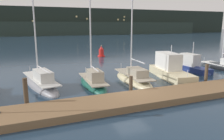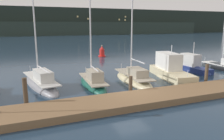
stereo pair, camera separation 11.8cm
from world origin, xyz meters
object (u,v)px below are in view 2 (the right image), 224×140
sailboat_berth_5 (134,80)px  motorboat_berth_6 (170,73)px  channel_buoy (102,52)px  motorboat_berth_7 (192,69)px  sailboat_berth_4 (93,83)px  sailboat_berth_3 (41,84)px

sailboat_berth_5 → motorboat_berth_6: bearing=-0.3°
channel_buoy → sailboat_berth_5: bearing=-98.8°
sailboat_berth_5 → motorboat_berth_7: (8.34, 1.67, 0.14)m
motorboat_berth_6 → motorboat_berth_7: bearing=21.6°
motorboat_berth_6 → channel_buoy: bearing=95.5°
motorboat_berth_7 → sailboat_berth_4: bearing=-172.8°
motorboat_berth_7 → sailboat_berth_3: bearing=-179.6°
sailboat_berth_5 → motorboat_berth_6: 4.09m
sailboat_berth_5 → motorboat_berth_6: sailboat_berth_5 is taller
sailboat_berth_3 → channel_buoy: bearing=54.1°
sailboat_berth_4 → motorboat_berth_7: 12.32m
sailboat_berth_3 → sailboat_berth_4: 4.48m
sailboat_berth_3 → sailboat_berth_4: sailboat_berth_3 is taller
sailboat_berth_3 → motorboat_berth_7: bearing=0.4°
motorboat_berth_7 → channel_buoy: (-5.82, 14.61, 0.41)m
sailboat_berth_3 → sailboat_berth_5: (8.14, -1.56, -0.03)m
sailboat_berth_4 → channel_buoy: 17.39m
sailboat_berth_3 → channel_buoy: (10.65, 14.72, 0.52)m
motorboat_berth_6 → motorboat_berth_7: motorboat_berth_7 is taller
channel_buoy → sailboat_berth_3: bearing=-125.9°
motorboat_berth_6 → sailboat_berth_4: bearing=178.9°
sailboat_berth_3 → motorboat_berth_6: sailboat_berth_3 is taller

